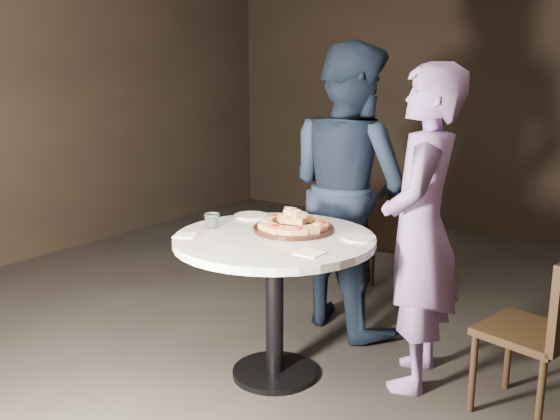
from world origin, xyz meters
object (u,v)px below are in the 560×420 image
object	(u,v)px
table	(275,263)
chair_far	(385,237)
serving_board	(294,229)
chair_right	(546,325)
water_glass	(212,221)
diner_navy	(349,188)
diner_teal	(421,230)
focaccia_pile	(294,222)

from	to	relation	value
table	chair_far	bearing A→B (deg)	91.14
serving_board	chair_right	distance (m)	1.33
table	serving_board	distance (m)	0.22
chair_far	chair_right	distance (m)	1.66
table	serving_board	xyz separation A→B (m)	(0.02, 0.15, 0.16)
serving_board	chair_far	world-z (taller)	chair_far
chair_far	water_glass	bearing A→B (deg)	66.34
chair_right	diner_navy	xyz separation A→B (m)	(-1.33, 0.49, 0.42)
serving_board	chair_far	bearing A→B (deg)	92.13
chair_far	diner_teal	distance (m)	1.25
focaccia_pile	diner_teal	bearing A→B (deg)	21.10
diner_navy	chair_far	bearing A→B (deg)	-71.51
table	focaccia_pile	bearing A→B (deg)	83.17
table	serving_board	bearing A→B (deg)	83.15
focaccia_pile	diner_teal	world-z (taller)	diner_teal
serving_board	focaccia_pile	size ratio (longest dim) A/B	1.12
table	chair_right	xyz separation A→B (m)	(1.29, 0.37, -0.16)
serving_board	focaccia_pile	bearing A→B (deg)	112.47
chair_far	diner_teal	xyz separation A→B (m)	(0.67, -0.99, 0.37)
serving_board	chair_right	size ratio (longest dim) A/B	0.52
chair_right	diner_navy	bearing A→B (deg)	-97.40
diner_teal	chair_right	bearing A→B (deg)	72.64
table	diner_navy	distance (m)	0.90
serving_board	diner_navy	bearing A→B (deg)	94.85
serving_board	chair_far	size ratio (longest dim) A/B	0.54
serving_board	diner_teal	distance (m)	0.67
diner_teal	water_glass	bearing A→B (deg)	-81.74
chair_far	serving_board	bearing A→B (deg)	82.17
diner_navy	focaccia_pile	bearing A→B (deg)	114.96
table	chair_far	world-z (taller)	chair_far
table	water_glass	distance (m)	0.43
chair_right	diner_navy	world-z (taller)	diner_navy
table	water_glass	bearing A→B (deg)	-170.90
chair_right	diner_teal	xyz separation A→B (m)	(-0.65, 0.02, 0.35)
table	serving_board	size ratio (longest dim) A/B	2.94
serving_board	focaccia_pile	xyz separation A→B (m)	(-0.00, 0.00, 0.04)
focaccia_pile	chair_far	xyz separation A→B (m)	(-0.05, 1.23, -0.37)
table	focaccia_pile	distance (m)	0.25
focaccia_pile	chair_far	bearing A→B (deg)	92.12
focaccia_pile	chair_right	distance (m)	1.34
focaccia_pile	diner_teal	size ratio (longest dim) A/B	0.23
chair_far	chair_right	bearing A→B (deg)	132.55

